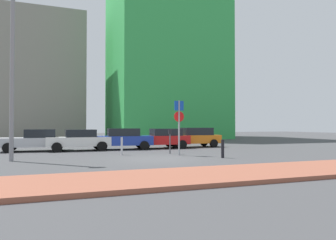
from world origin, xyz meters
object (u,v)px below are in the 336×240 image
street_lamp (12,56)px  traffic_bollard_near (223,149)px  parked_car_red (162,138)px  parked_car_white (79,140)px  parked_car_orange (193,137)px  parking_meter (170,138)px  parked_car_silver (36,140)px  traffic_bollard_mid (122,146)px  parked_car_blue (123,138)px  parking_sign_post (179,121)px

street_lamp → traffic_bollard_near: bearing=-11.4°
parked_car_red → traffic_bollard_near: (0.88, -7.54, -0.30)m
parked_car_white → parked_car_red: bearing=1.3°
parked_car_orange → street_lamp: bearing=-154.2°
parked_car_white → parking_meter: parking_meter is taller
parking_meter → parked_car_orange: bearing=52.6°
parked_car_white → street_lamp: 7.64m
parked_car_silver → parked_car_white: bearing=-10.7°
street_lamp → traffic_bollard_mid: (5.57, 1.28, -4.53)m
parked_car_blue → traffic_bollard_mid: bearing=-101.5°
parking_meter → traffic_bollard_near: 3.69m
traffic_bollard_near → traffic_bollard_mid: traffic_bollard_mid is taller
parked_car_white → traffic_bollard_near: size_ratio=4.42×
parked_car_white → parked_car_orange: bearing=3.6°
parked_car_blue → parked_car_red: parked_car_blue is taller
parking_sign_post → traffic_bollard_mid: parking_sign_post is taller
parked_car_silver → parked_car_orange: bearing=0.1°
parked_car_blue → parking_meter: parked_car_blue is taller
parked_car_blue → traffic_bollard_near: parked_car_blue is taller
parked_car_silver → parked_car_white: (2.74, -0.52, 0.00)m
parked_car_silver → traffic_bollard_mid: parked_car_silver is taller
parked_car_silver → street_lamp: (-0.64, -5.85, 4.30)m
parked_car_red → street_lamp: bearing=-149.9°
parked_car_red → parking_sign_post: 5.71m
parked_car_silver → parked_car_white: 2.79m
parked_car_red → parking_sign_post: size_ratio=1.33×
parked_car_orange → parking_sign_post: size_ratio=1.46×
parked_car_white → parking_meter: size_ratio=2.89×
parking_meter → street_lamp: street_lamp is taller
parked_car_orange → traffic_bollard_near: (-1.84, -7.95, -0.32)m
parked_car_white → parked_car_blue: bearing=0.6°
parked_car_white → parking_sign_post: size_ratio=1.35×
parked_car_red → traffic_bollard_mid: (-3.86, -4.18, -0.26)m
parked_car_blue → traffic_bollard_mid: (-0.83, -4.08, -0.27)m
parked_car_silver → parked_car_blue: bearing=-4.8°
parked_car_white → parked_car_red: 6.05m
parked_car_red → parking_meter: size_ratio=2.85×
parked_car_orange → street_lamp: street_lamp is taller
traffic_bollard_near → parked_car_red: bearing=96.6°
traffic_bollard_mid → parked_car_blue: bearing=78.5°
parked_car_blue → parking_meter: bearing=-63.9°
parked_car_red → parking_sign_post: (-0.80, -5.52, 1.21)m
parking_meter → traffic_bollard_mid: (-2.91, 0.18, -0.43)m
parked_car_silver → traffic_bollard_near: (9.66, -7.92, -0.27)m
parked_car_blue → street_lamp: 9.37m
parking_sign_post → traffic_bollard_near: 3.03m
parked_car_red → traffic_bollard_near: bearing=-83.4°
parked_car_orange → parked_car_white: bearing=-176.4°
parked_car_silver → parked_car_red: (8.79, -0.38, 0.03)m
parked_car_orange → parking_meter: 6.02m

